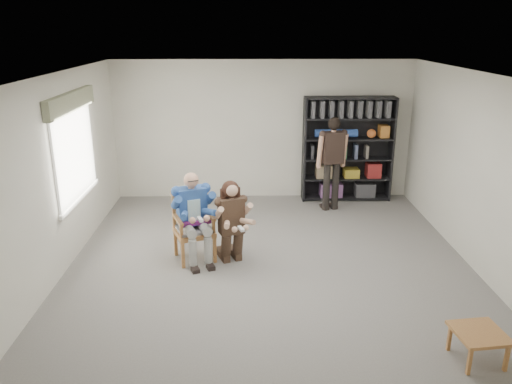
{
  "coord_description": "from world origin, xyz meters",
  "views": [
    {
      "loc": [
        -0.34,
        -6.48,
        3.41
      ],
      "look_at": [
        -0.2,
        0.6,
        1.05
      ],
      "focal_mm": 35.0,
      "sensor_mm": 36.0,
      "label": 1
    }
  ],
  "objects_px": {
    "armchair": "(194,227)",
    "side_table": "(477,346)",
    "bookshelf": "(348,149)",
    "standing_man": "(332,165)",
    "kneeling_woman": "(232,223)",
    "seated_man": "(194,217)"
  },
  "relations": [
    {
      "from": "armchair",
      "to": "seated_man",
      "type": "relative_size",
      "value": 0.77
    },
    {
      "from": "armchair",
      "to": "kneeling_woman",
      "type": "height_order",
      "value": "kneeling_woman"
    },
    {
      "from": "armchair",
      "to": "side_table",
      "type": "height_order",
      "value": "armchair"
    },
    {
      "from": "seated_man",
      "to": "kneeling_woman",
      "type": "height_order",
      "value": "seated_man"
    },
    {
      "from": "armchair",
      "to": "standing_man",
      "type": "height_order",
      "value": "standing_man"
    },
    {
      "from": "kneeling_woman",
      "to": "side_table",
      "type": "bearing_deg",
      "value": -62.89
    },
    {
      "from": "kneeling_woman",
      "to": "standing_man",
      "type": "height_order",
      "value": "standing_man"
    },
    {
      "from": "armchair",
      "to": "standing_man",
      "type": "xyz_separation_m",
      "value": [
        2.43,
        2.14,
        0.37
      ]
    },
    {
      "from": "standing_man",
      "to": "side_table",
      "type": "bearing_deg",
      "value": -94.62
    },
    {
      "from": "bookshelf",
      "to": "kneeling_woman",
      "type": "bearing_deg",
      "value": -128.07
    },
    {
      "from": "seated_man",
      "to": "armchair",
      "type": "bearing_deg",
      "value": 0.0
    },
    {
      "from": "kneeling_woman",
      "to": "side_table",
      "type": "relative_size",
      "value": 2.47
    },
    {
      "from": "armchair",
      "to": "bookshelf",
      "type": "distance_m",
      "value": 4.0
    },
    {
      "from": "armchair",
      "to": "kneeling_woman",
      "type": "bearing_deg",
      "value": -32.5
    },
    {
      "from": "seated_man",
      "to": "bookshelf",
      "type": "distance_m",
      "value": 3.98
    },
    {
      "from": "standing_man",
      "to": "side_table",
      "type": "xyz_separation_m",
      "value": [
        0.82,
        -4.67,
        -0.72
      ]
    },
    {
      "from": "seated_man",
      "to": "kneeling_woman",
      "type": "distance_m",
      "value": 0.6
    },
    {
      "from": "armchair",
      "to": "seated_man",
      "type": "xyz_separation_m",
      "value": [
        0.0,
        0.0,
        0.16
      ]
    },
    {
      "from": "armchair",
      "to": "kneeling_woman",
      "type": "xyz_separation_m",
      "value": [
        0.58,
        -0.12,
        0.1
      ]
    },
    {
      "from": "bookshelf",
      "to": "side_table",
      "type": "bearing_deg",
      "value": -85.6
    },
    {
      "from": "armchair",
      "to": "side_table",
      "type": "bearing_deg",
      "value": -58.72
    },
    {
      "from": "standing_man",
      "to": "seated_man",
      "type": "bearing_deg",
      "value": -153.1
    }
  ]
}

